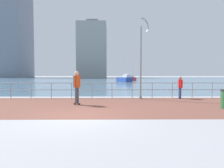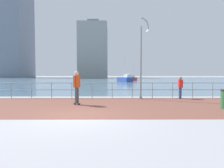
% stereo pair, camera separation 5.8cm
% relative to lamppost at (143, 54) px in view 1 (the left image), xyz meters
% --- Properties ---
extents(ground, '(220.00, 220.00, 0.00)m').
position_rel_lamppost_xyz_m(ground, '(-3.44, 34.56, -2.98)').
color(ground, '#9E9EA3').
extents(brick_paving, '(28.00, 6.57, 0.01)m').
position_rel_lamppost_xyz_m(brick_paving, '(-3.44, -2.75, -2.98)').
color(brick_paving, brown).
rests_on(brick_paving, ground).
extents(harbor_water, '(180.00, 88.00, 0.00)m').
position_rel_lamppost_xyz_m(harbor_water, '(-3.44, 45.54, -2.98)').
color(harbor_water, slate).
rests_on(harbor_water, ground).
extents(waterfront_railing, '(25.25, 0.06, 1.08)m').
position_rel_lamppost_xyz_m(waterfront_railing, '(-3.44, 0.54, -2.23)').
color(waterfront_railing, '#8C99A3').
rests_on(waterfront_railing, ground).
extents(lamppost, '(0.77, 0.49, 5.38)m').
position_rel_lamppost_xyz_m(lamppost, '(0.00, 0.00, 0.00)').
color(lamppost, gray).
rests_on(lamppost, ground).
extents(skateboarder, '(0.41, 0.54, 1.83)m').
position_rel_lamppost_xyz_m(skateboarder, '(-3.99, -2.48, -1.87)').
color(skateboarder, black).
rests_on(skateboarder, ground).
extents(bystander, '(0.25, 0.55, 1.50)m').
position_rel_lamppost_xyz_m(bystander, '(2.58, 0.19, -2.11)').
color(bystander, navy).
rests_on(bystander, ground).
extents(sailboat_teal, '(3.08, 4.82, 6.49)m').
position_rel_lamppost_xyz_m(sailboat_teal, '(0.76, 27.76, -2.36)').
color(sailboat_teal, '#284799').
rests_on(sailboat_teal, ground).
extents(sailboat_gray, '(2.36, 4.00, 5.37)m').
position_rel_lamppost_xyz_m(sailboat_gray, '(3.75, 38.68, -2.47)').
color(sailboat_gray, '#B21E1E').
rests_on(sailboat_gray, ground).
extents(tower_brick, '(12.55, 17.93, 47.78)m').
position_rel_lamppost_xyz_m(tower_brick, '(-48.05, 83.46, 20.08)').
color(tower_brick, slate).
rests_on(tower_brick, ground).
extents(tower_glass, '(11.93, 17.19, 24.69)m').
position_rel_lamppost_xyz_m(tower_glass, '(-9.65, 74.94, 8.54)').
color(tower_glass, '#939993').
rests_on(tower_glass, ground).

